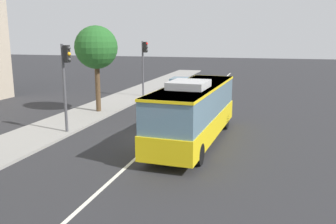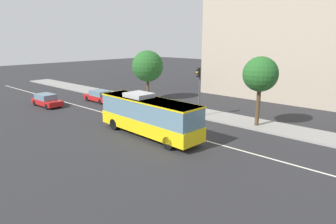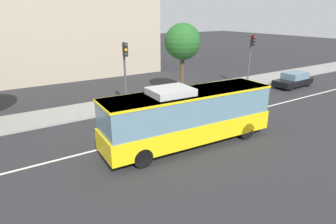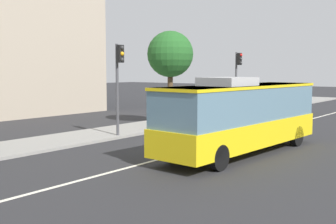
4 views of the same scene
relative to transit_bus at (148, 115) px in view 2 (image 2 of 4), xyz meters
The scene contains 10 objects.
ground_plane 2.77m from the transit_bus, 83.81° to the left, with size 160.00×160.00×0.00m, color #28282B.
sidewalk_kerb 9.11m from the transit_bus, 88.55° to the left, with size 80.00×3.65×0.14m, color gray.
lane_centre_line 2.77m from the transit_bus, 83.81° to the left, with size 76.00×0.16×0.01m, color silver.
transit_bus is the anchor object (origin of this frame).
sedan_red 17.00m from the transit_bus, behind, with size 4.53×1.88×1.46m.
sedan_red_ahead 15.39m from the transit_bus, 160.17° to the left, with size 4.54×1.90×1.46m.
traffic_light_near_corner 7.60m from the transit_bus, 92.61° to the left, with size 0.34×0.62×5.20m.
street_tree_kerbside_left 10.53m from the transit_bus, 56.47° to the left, with size 3.11×3.11×6.39m.
street_tree_kerbside_centre 14.91m from the transit_bus, 135.99° to the left, with size 4.02×4.02×6.47m.
office_block_background 27.57m from the transit_bus, 88.38° to the left, with size 18.95×12.45×23.80m.
Camera 2 is at (16.33, -18.08, 7.81)m, focal length 30.87 mm.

